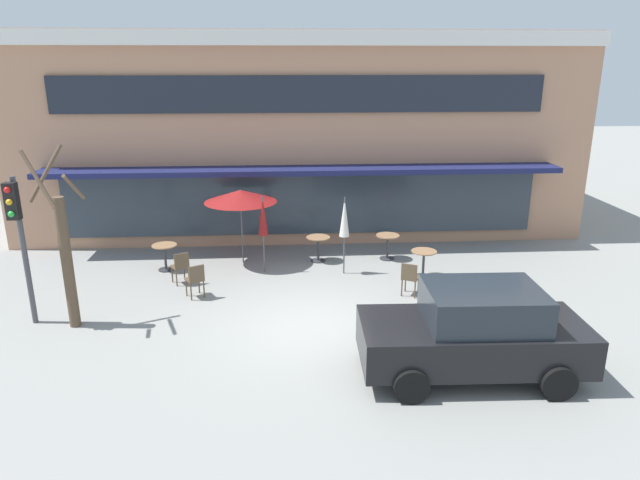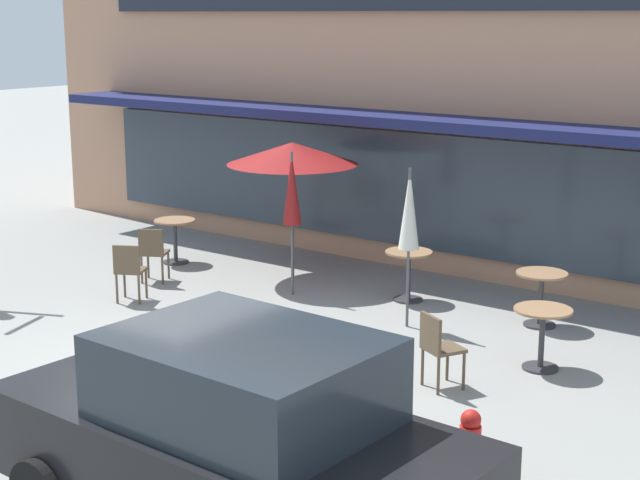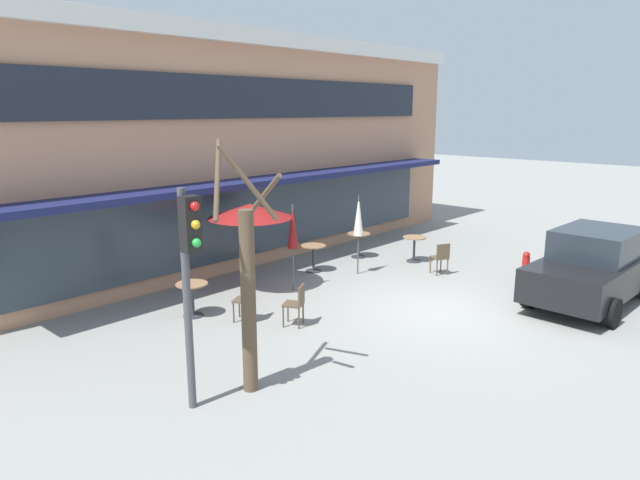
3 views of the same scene
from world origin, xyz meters
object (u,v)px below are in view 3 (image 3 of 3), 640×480
at_px(cafe_chair_0, 297,302).
at_px(cafe_table_near_wall, 414,245).
at_px(cafe_chair_2, 441,256).
at_px(patio_umbrella_corner_open, 358,216).
at_px(patio_umbrella_green_folded, 250,211).
at_px(street_tree, 248,289).
at_px(cafe_table_streetside, 313,254).
at_px(patio_umbrella_cream_folded, 293,227).
at_px(cafe_chair_1, 247,298).
at_px(parked_sedan, 593,266).
at_px(cafe_table_by_tree, 359,241).
at_px(cafe_table_mid_patio, 192,294).
at_px(traffic_light_pole, 189,264).
at_px(fire_hydrant, 526,264).

bearing_deg(cafe_chair_0, cafe_table_near_wall, 10.06).
height_order(cafe_chair_0, cafe_chair_2, same).
height_order(cafe_table_near_wall, cafe_chair_0, cafe_chair_0).
height_order(cafe_table_near_wall, patio_umbrella_corner_open, patio_umbrella_corner_open).
height_order(patio_umbrella_green_folded, street_tree, street_tree).
bearing_deg(street_tree, cafe_table_streetside, 34.83).
xyz_separation_m(patio_umbrella_cream_folded, street_tree, (-4.19, -3.23, 0.10)).
relative_size(cafe_chair_0, cafe_chair_1, 1.00).
relative_size(patio_umbrella_green_folded, street_tree, 0.55).
height_order(cafe_chair_2, parked_sedan, parked_sedan).
xyz_separation_m(patio_umbrella_green_folded, parked_sedan, (4.77, -6.69, -1.14)).
xyz_separation_m(cafe_table_by_tree, cafe_chair_1, (-5.87, -1.64, 0.01)).
height_order(patio_umbrella_cream_folded, cafe_chair_0, patio_umbrella_cream_folded).
height_order(patio_umbrella_green_folded, patio_umbrella_cream_folded, same).
relative_size(cafe_table_by_tree, cafe_chair_0, 0.85).
bearing_deg(cafe_table_streetside, street_tree, -145.17).
xyz_separation_m(cafe_table_mid_patio, parked_sedan, (6.94, -6.16, 0.36)).
height_order(cafe_table_by_tree, cafe_table_mid_patio, same).
bearing_deg(patio_umbrella_green_folded, cafe_chair_0, -111.14).
distance_m(cafe_table_near_wall, cafe_table_mid_patio, 7.30).
relative_size(patio_umbrella_corner_open, cafe_chair_1, 2.47).
bearing_deg(street_tree, cafe_chair_0, 29.79).
relative_size(cafe_table_by_tree, patio_umbrella_corner_open, 0.35).
bearing_deg(cafe_chair_0, cafe_table_streetside, 38.36).
xyz_separation_m(parked_sedan, traffic_light_pole, (-9.27, 2.76, 1.42)).
bearing_deg(patio_umbrella_corner_open, fire_hydrant, -50.70).
xyz_separation_m(cafe_chair_0, cafe_chair_1, (-0.53, 0.98, 0.00)).
distance_m(cafe_table_near_wall, street_tree, 9.04).
relative_size(patio_umbrella_green_folded, traffic_light_pole, 0.65).
distance_m(cafe_chair_2, fire_hydrant, 2.30).
xyz_separation_m(patio_umbrella_green_folded, patio_umbrella_cream_folded, (0.66, -0.83, -0.39)).
distance_m(cafe_chair_1, traffic_light_pole, 4.14).
bearing_deg(cafe_table_by_tree, fire_hydrant, -72.61).
xyz_separation_m(cafe_chair_0, street_tree, (-2.52, -1.45, 1.20)).
bearing_deg(cafe_chair_2, patio_umbrella_corner_open, 130.83).
relative_size(cafe_chair_1, parked_sedan, 0.21).
xyz_separation_m(cafe_table_streetside, patio_umbrella_green_folded, (-2.24, 0.04, 1.51)).
xyz_separation_m(cafe_table_mid_patio, cafe_chair_0, (1.16, -2.09, 0.01)).
height_order(cafe_chair_2, street_tree, street_tree).
xyz_separation_m(patio_umbrella_cream_folded, cafe_chair_1, (-2.20, -0.80, -1.10)).
bearing_deg(cafe_chair_1, cafe_table_by_tree, 15.64).
height_order(cafe_chair_2, traffic_light_pole, traffic_light_pole).
xyz_separation_m(cafe_chair_2, parked_sedan, (0.38, -3.84, 0.35)).
distance_m(cafe_table_near_wall, patio_umbrella_cream_folded, 4.60).
height_order(patio_umbrella_cream_folded, cafe_chair_2, patio_umbrella_cream_folded).
relative_size(cafe_table_mid_patio, cafe_chair_2, 0.85).
distance_m(cafe_table_by_tree, cafe_table_mid_patio, 6.52).
distance_m(cafe_chair_0, cafe_chair_2, 5.41).
relative_size(cafe_table_mid_patio, patio_umbrella_green_folded, 0.35).
bearing_deg(cafe_chair_0, cafe_chair_1, 118.35).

